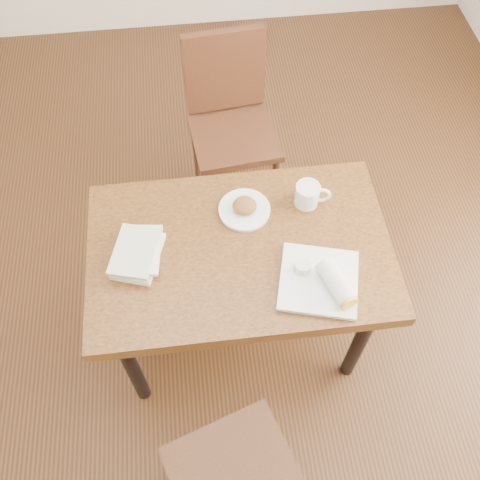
{
  "coord_description": "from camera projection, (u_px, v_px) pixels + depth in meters",
  "views": [
    {
      "loc": [
        -0.13,
        -1.08,
        2.46
      ],
      "look_at": [
        0.0,
        0.0,
        0.8
      ],
      "focal_mm": 40.0,
      "sensor_mm": 36.0,
      "label": 1
    }
  ],
  "objects": [
    {
      "name": "ground",
      "position": [
        240.0,
        329.0,
        2.66
      ],
      "size": [
        4.0,
        5.0,
        0.01
      ],
      "primitive_type": "cube",
      "color": "#472814",
      "rests_on": "ground"
    },
    {
      "name": "plate_scone",
      "position": [
        245.0,
        208.0,
        2.1
      ],
      "size": [
        0.21,
        0.21,
        0.07
      ],
      "color": "white",
      "rests_on": "table"
    },
    {
      "name": "chair_far",
      "position": [
        230.0,
        114.0,
        2.7
      ],
      "size": [
        0.46,
        0.46,
        0.95
      ],
      "color": "#482214",
      "rests_on": "ground"
    },
    {
      "name": "plate_burrito",
      "position": [
        324.0,
        281.0,
        1.91
      ],
      "size": [
        0.34,
        0.34,
        0.09
      ],
      "color": "white",
      "rests_on": "table"
    },
    {
      "name": "room_walls",
      "position": [
        240.0,
        51.0,
        1.29
      ],
      "size": [
        4.02,
        5.02,
        2.8
      ],
      "color": "silver",
      "rests_on": "ground"
    },
    {
      "name": "coffee_mug",
      "position": [
        308.0,
        194.0,
        2.1
      ],
      "size": [
        0.14,
        0.1,
        0.1
      ],
      "color": "white",
      "rests_on": "table"
    },
    {
      "name": "table",
      "position": [
        240.0,
        260.0,
        2.1
      ],
      "size": [
        1.16,
        0.74,
        0.75
      ],
      "color": "brown",
      "rests_on": "ground"
    },
    {
      "name": "book_stack",
      "position": [
        138.0,
        253.0,
        1.98
      ],
      "size": [
        0.22,
        0.26,
        0.06
      ],
      "color": "white",
      "rests_on": "table"
    }
  ]
}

